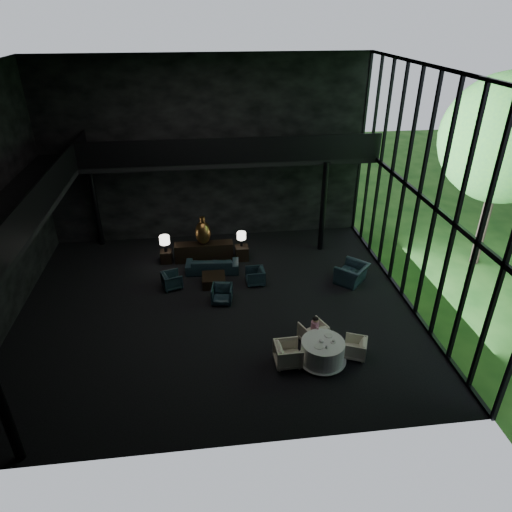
{
  "coord_description": "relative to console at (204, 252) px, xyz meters",
  "views": [
    {
      "loc": [
        -0.26,
        -13.65,
        9.54
      ],
      "look_at": [
        1.47,
        0.5,
        1.74
      ],
      "focal_mm": 32.0,
      "sensor_mm": 36.0,
      "label": 1
    }
  ],
  "objects": [
    {
      "name": "railing_left",
      "position": [
        -4.63,
        -3.61,
        4.21
      ],
      "size": [
        0.06,
        12.0,
        1.0
      ],
      "primitive_type": "cube",
      "color": "black",
      "rests_on": "mezzanine_left"
    },
    {
      "name": "cereal_bowl",
      "position": [
        3.36,
        -6.85,
        0.4
      ],
      "size": [
        0.15,
        0.15,
        0.08
      ],
      "primitive_type": "ellipsoid",
      "color": "white",
      "rests_on": "dining_table"
    },
    {
      "name": "plate_b",
      "position": [
        3.65,
        -6.61,
        0.37
      ],
      "size": [
        0.25,
        0.25,
        0.02
      ],
      "primitive_type": "cylinder",
      "rotation": [
        0.0,
        0.0,
        -0.02
      ],
      "color": "white",
      "rests_on": "dining_table"
    },
    {
      "name": "table_lamp_right",
      "position": [
        1.6,
        -0.08,
        0.67
      ],
      "size": [
        0.38,
        0.38,
        0.63
      ],
      "color": "black",
      "rests_on": "side_table_right"
    },
    {
      "name": "dining_chair_west",
      "position": [
        2.36,
        -6.84,
        0.02
      ],
      "size": [
        0.78,
        0.83,
        0.83
      ],
      "primitive_type": "imported",
      "rotation": [
        0.0,
        0.0,
        1.6
      ],
      "color": "silver",
      "rests_on": "floor"
    },
    {
      "name": "cream_pot",
      "position": [
        3.42,
        -7.16,
        0.39
      ],
      "size": [
        0.06,
        0.06,
        0.07
      ],
      "primitive_type": "cylinder",
      "rotation": [
        0.0,
        0.0,
        -0.07
      ],
      "color": "#99999E",
      "rests_on": "dining_table"
    },
    {
      "name": "lounge_armchair_west",
      "position": [
        -1.28,
        -2.08,
        -0.06
      ],
      "size": [
        0.76,
        0.78,
        0.65
      ],
      "primitive_type": "imported",
      "rotation": [
        0.0,
        0.0,
        1.87
      ],
      "color": "#1A2A34",
      "rests_on": "floor"
    },
    {
      "name": "column_nw",
      "position": [
        -4.63,
        2.09,
        1.61
      ],
      "size": [
        0.24,
        0.24,
        4.0
      ],
      "primitive_type": "cylinder",
      "color": "black",
      "rests_on": "floor"
    },
    {
      "name": "console",
      "position": [
        0.0,
        0.0,
        0.0
      ],
      "size": [
        2.46,
        0.56,
        0.78
      ],
      "primitive_type": "cube",
      "color": "black",
      "rests_on": "floor"
    },
    {
      "name": "window_armchair",
      "position": [
        5.69,
        -2.53,
        0.17
      ],
      "size": [
        1.5,
        1.51,
        1.13
      ],
      "primitive_type": "imported",
      "rotation": [
        0.0,
        0.0,
        -2.33
      ],
      "color": "#123538",
      "rests_on": "floor"
    },
    {
      "name": "child",
      "position": [
        3.38,
        -5.97,
        0.33
      ],
      "size": [
        0.26,
        0.26,
        0.56
      ],
      "rotation": [
        0.0,
        0.0,
        3.14
      ],
      "color": "#F3C0C9",
      "rests_on": "dining_chair_north"
    },
    {
      "name": "dining_table",
      "position": [
        3.41,
        -6.88,
        -0.06
      ],
      "size": [
        1.49,
        1.49,
        0.75
      ],
      "color": "white",
      "rests_on": "floor"
    },
    {
      "name": "side_table_left",
      "position": [
        -1.6,
        -0.01,
        -0.13
      ],
      "size": [
        0.47,
        0.47,
        0.52
      ],
      "primitive_type": "cube",
      "color": "black",
      "rests_on": "floor"
    },
    {
      "name": "column_ne",
      "position": [
        5.17,
        0.39,
        1.61
      ],
      "size": [
        0.24,
        0.24,
        4.0
      ],
      "primitive_type": "cylinder",
      "color": "black",
      "rests_on": "floor"
    },
    {
      "name": "tree_near",
      "position": [
        11.37,
        -1.61,
        4.84
      ],
      "size": [
        4.8,
        4.8,
        7.65
      ],
      "color": "#382D23",
      "rests_on": "garden_ground"
    },
    {
      "name": "mezzanine_left",
      "position": [
        -5.63,
        -3.61,
        3.61
      ],
      "size": [
        2.0,
        12.0,
        0.25
      ],
      "primitive_type": "cube",
      "color": "black",
      "rests_on": "wall_left"
    },
    {
      "name": "curtain_wall",
      "position": [
        7.32,
        -3.61,
        3.61
      ],
      "size": [
        0.2,
        12.0,
        8.0
      ],
      "primitive_type": null,
      "color": "black",
      "rests_on": "ground"
    },
    {
      "name": "side_table_right",
      "position": [
        1.6,
        -0.15,
        -0.09
      ],
      "size": [
        0.55,
        0.55,
        0.61
      ],
      "primitive_type": "cube",
      "color": "black",
      "rests_on": "floor"
    },
    {
      "name": "floor",
      "position": [
        0.37,
        -3.61,
        -0.39
      ],
      "size": [
        14.0,
        12.0,
        0.02
      ],
      "primitive_type": "cube",
      "color": "black",
      "rests_on": "ground"
    },
    {
      "name": "mezzanine_back",
      "position": [
        1.37,
        1.39,
        3.61
      ],
      "size": [
        12.0,
        2.0,
        0.25
      ],
      "primitive_type": "cube",
      "color": "black",
      "rests_on": "wall_back"
    },
    {
      "name": "dining_chair_east",
      "position": [
        4.48,
        -6.75,
        -0.09
      ],
      "size": [
        0.74,
        0.76,
        0.61
      ],
      "primitive_type": "imported",
      "rotation": [
        0.0,
        0.0,
        -1.98
      ],
      "color": "silver",
      "rests_on": "floor"
    },
    {
      "name": "lounge_armchair_south",
      "position": [
        0.57,
        -3.3,
        -0.03
      ],
      "size": [
        0.8,
        0.76,
        0.72
      ],
      "primitive_type": "imported",
      "rotation": [
        0.0,
        0.0,
        -0.16
      ],
      "color": "black",
      "rests_on": "floor"
    },
    {
      "name": "coffee_table",
      "position": [
        0.32,
        -2.06,
        -0.19
      ],
      "size": [
        0.9,
        0.9,
        0.39
      ],
      "primitive_type": "cube",
      "rotation": [
        0.0,
        0.0,
        -0.01
      ],
      "color": "black",
      "rests_on": "floor"
    },
    {
      "name": "table_lamp_left",
      "position": [
        -1.6,
        -0.03,
        0.64
      ],
      "size": [
        0.42,
        0.42,
        0.71
      ],
      "color": "black",
      "rests_on": "side_table_left"
    },
    {
      "name": "wall_front",
      "position": [
        0.37,
        -9.61,
        3.61
      ],
      "size": [
        14.0,
        0.04,
        8.0
      ],
      "primitive_type": "cube",
      "color": "black",
      "rests_on": "ground"
    },
    {
      "name": "bronze_urn",
      "position": [
        0.0,
        -0.02,
        0.91
      ],
      "size": [
        0.65,
        0.65,
        1.21
      ],
      "color": "#B56324",
      "rests_on": "console"
    },
    {
      "name": "ceiling",
      "position": [
        0.37,
        -3.61,
        7.61
      ],
      "size": [
        14.0,
        12.0,
        0.02
      ],
      "primitive_type": "cube",
      "color": "black",
      "rests_on": "ground"
    },
    {
      "name": "wall_back",
      "position": [
        0.37,
        2.39,
        3.61
      ],
      "size": [
        14.0,
        0.04,
        8.0
      ],
      "primitive_type": "cube",
      "color": "black",
      "rests_on": "ground"
    },
    {
      "name": "lounge_armchair_east",
      "position": [
        1.93,
        -2.17,
        -0.06
      ],
      "size": [
        0.63,
        0.67,
        0.67
      ],
      "primitive_type": "imported",
      "rotation": [
        0.0,
        0.0,
        -1.54
      ],
      "color": "black",
      "rests_on": "floor"
    },
    {
      "name": "plate_a",
      "position": [
        3.22,
        -7.07,
        0.37
      ],
      "size": [
        0.3,
        0.3,
        0.02
      ],
      "primitive_type": "cylinder",
      "rotation": [
        0.0,
        0.0,
        -0.14
      ],
      "color": "white",
      "rests_on": "dining_table"
    },
    {
      "name": "dining_chair_north",
      "position": [
        3.35,
        -5.9,
        -0.01
      ],
      "size": [
        0.94,
        0.92,
        0.76
      ],
      "primitive_type": "imported",
      "rotation": [
        0.0,
        0.0,
        3.53
      ],
      "color": "beige",
      "rests_on": "floor"
    },
    {
      "name": "coffee_cup",
      "position": [
        3.72,
        -6.9,
        0.4
      ],
      "size": [
        0.11,
        0.11,
        0.06
      ],
      "primitive_type": "cylinder",
      "rotation": [
        0.0,
        0.0,
        -0.43
      ],
      "color": "white",
      "rests_on": "saucer"
    },
    {
      "name": "railing_back",
      "position": [
        1.37,
        0.39,
        4.21
      ],
      "size": [
        12.0,
        0.06,
        1.0
      ],
      "primitive_type": "cube",
      "color": "black",
      "rests_on": "mezzanine_back"
    },
    {
      "name": "sofa",
      "position": [
        0.31,
        -1.04,
        0.04
      ],
      "size": [
        2.25,
        0.82,
        0.86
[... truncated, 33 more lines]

